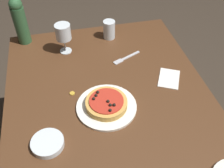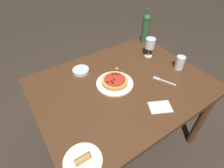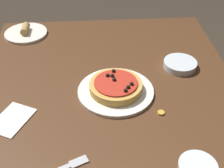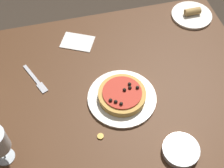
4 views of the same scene
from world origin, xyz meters
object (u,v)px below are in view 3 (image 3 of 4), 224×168
object	(u,v)px
dining_table	(109,120)
dinner_plate	(116,91)
side_plate	(26,33)
pizza	(116,86)
side_bowl	(180,64)
bottle_cap	(161,113)

from	to	relation	value
dining_table	dinner_plate	xyz separation A→B (m)	(-0.05, 0.03, 0.10)
dining_table	side_plate	world-z (taller)	side_plate
dinner_plate	side_plate	xyz separation A→B (m)	(-0.45, -0.38, 0.00)
dinner_plate	side_plate	distance (m)	0.59
pizza	side_plate	distance (m)	0.59
pizza	side_bowl	world-z (taller)	pizza
side_plate	bottle_cap	distance (m)	0.78
dining_table	bottle_cap	world-z (taller)	bottle_cap
bottle_cap	dining_table	bearing A→B (deg)	-113.07
pizza	bottle_cap	distance (m)	0.19
dining_table	dinner_plate	distance (m)	0.11
pizza	dining_table	bearing A→B (deg)	-29.79
dining_table	side_bowl	xyz separation A→B (m)	(-0.19, 0.29, 0.10)
dining_table	pizza	world-z (taller)	pizza
pizza	bottle_cap	xyz separation A→B (m)	(0.12, 0.14, -0.03)
dinner_plate	side_plate	size ratio (longest dim) A/B	1.39
side_bowl	side_plate	size ratio (longest dim) A/B	0.67
bottle_cap	pizza	bearing A→B (deg)	-130.07
dining_table	dinner_plate	bearing A→B (deg)	150.33
dining_table	bottle_cap	bearing A→B (deg)	66.93
dinner_plate	bottle_cap	world-z (taller)	dinner_plate
side_bowl	side_plate	xyz separation A→B (m)	(-0.31, -0.65, -0.00)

